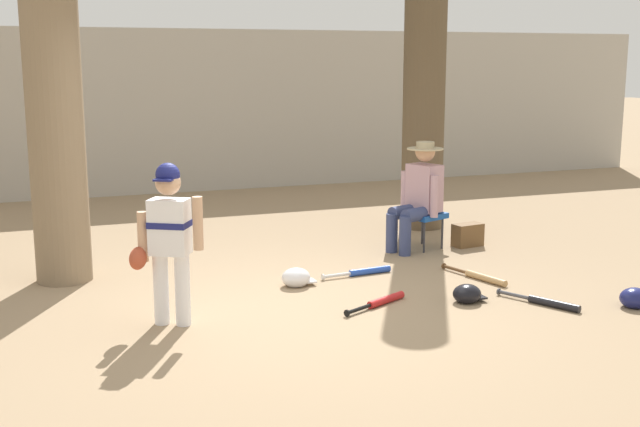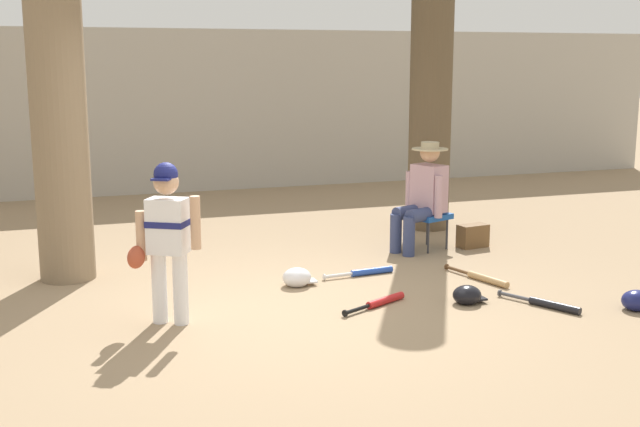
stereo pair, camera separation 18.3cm
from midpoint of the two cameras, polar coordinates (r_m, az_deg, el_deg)
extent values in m
plane|color=#937A5B|center=(6.79, -2.72, -7.05)|extent=(60.00, 60.00, 0.00)
cube|color=#ADA89E|center=(13.01, -11.93, 7.09)|extent=(18.00, 0.36, 2.56)
cylinder|color=#7F6B51|center=(7.89, -19.30, 12.71)|extent=(0.52, 0.52, 4.85)
cone|color=#7F6B51|center=(8.16, -18.24, -4.51)|extent=(0.78, 0.78, 0.31)
cylinder|color=brown|center=(10.03, 6.93, 10.95)|extent=(0.52, 0.52, 4.23)
cone|color=brown|center=(10.24, 6.66, -0.95)|extent=(0.80, 0.80, 0.31)
cylinder|color=white|center=(6.50, -10.52, -5.36)|extent=(0.12, 0.12, 0.58)
cylinder|color=white|center=(6.57, -12.00, -5.26)|extent=(0.12, 0.12, 0.58)
cube|color=white|center=(6.41, -11.43, -0.93)|extent=(0.36, 0.33, 0.44)
cube|color=navy|center=(6.41, -11.44, -0.74)|extent=(0.37, 0.34, 0.05)
sphere|color=tan|center=(6.35, -11.55, 2.16)|extent=(0.20, 0.20, 0.20)
sphere|color=navy|center=(6.34, -11.57, 2.70)|extent=(0.19, 0.19, 0.19)
cube|color=navy|center=(6.27, -11.86, 2.35)|extent=(0.17, 0.16, 0.02)
cylinder|color=tan|center=(6.30, -9.48, -0.69)|extent=(0.11, 0.11, 0.42)
cylinder|color=tan|center=(6.47, -13.26, -1.62)|extent=(0.11, 0.11, 0.40)
ellipsoid|color=#AD472D|center=(6.46, -13.58, -3.11)|extent=(0.22, 0.25, 0.18)
cube|color=#194C9E|center=(9.02, 6.79, -0.11)|extent=(0.51, 0.51, 0.06)
cylinder|color=#333338|center=(8.85, 6.82, -1.58)|extent=(0.02, 0.02, 0.38)
cylinder|color=#333338|center=(9.05, 5.42, -1.28)|extent=(0.02, 0.02, 0.38)
cylinder|color=#333338|center=(9.07, 8.10, -1.31)|extent=(0.02, 0.02, 0.38)
cylinder|color=#333338|center=(9.26, 6.71, -1.02)|extent=(0.02, 0.02, 0.38)
cylinder|color=navy|center=(8.70, 5.46, -1.60)|extent=(0.13, 0.13, 0.43)
cylinder|color=navy|center=(8.84, 4.53, -1.39)|extent=(0.13, 0.13, 0.43)
cylinder|color=navy|center=(8.80, 6.39, -0.05)|extent=(0.43, 0.28, 0.15)
cylinder|color=navy|center=(8.93, 5.45, 0.13)|extent=(0.43, 0.28, 0.15)
cube|color=#B28C99|center=(8.96, 6.83, 1.83)|extent=(0.35, 0.42, 0.52)
cylinder|color=#B28C99|center=(8.77, 7.53, 1.22)|extent=(0.12, 0.12, 0.46)
cylinder|color=#B28C99|center=(9.07, 5.46, 1.58)|extent=(0.12, 0.12, 0.46)
sphere|color=tan|center=(8.91, 6.89, 4.37)|extent=(0.22, 0.22, 0.22)
cylinder|color=tan|center=(8.91, 6.90, 4.58)|extent=(0.40, 0.40, 0.02)
cylinder|color=tan|center=(8.90, 6.90, 4.79)|extent=(0.20, 0.20, 0.09)
cube|color=brown|center=(9.24, 9.88, -1.51)|extent=(0.36, 0.23, 0.26)
cylinder|color=#2347AD|center=(7.96, 2.90, -4.09)|extent=(0.45, 0.11, 0.07)
cylinder|color=silver|center=(7.80, 0.52, -4.40)|extent=(0.30, 0.06, 0.03)
cylinder|color=silver|center=(7.74, -0.47, -4.53)|extent=(0.02, 0.06, 0.06)
cylinder|color=tan|center=(7.83, 11.04, -4.54)|extent=(0.19, 0.49, 0.07)
cylinder|color=brown|center=(8.11, 8.95, -3.94)|extent=(0.11, 0.32, 0.03)
cylinder|color=brown|center=(8.22, 8.15, -3.71)|extent=(0.06, 0.03, 0.06)
cylinder|color=red|center=(7.04, 3.97, -6.13)|extent=(0.43, 0.25, 0.07)
cylinder|color=black|center=(6.77, 1.97, -6.80)|extent=(0.28, 0.16, 0.03)
cylinder|color=black|center=(6.67, 1.13, -7.09)|extent=(0.04, 0.06, 0.06)
cylinder|color=black|center=(7.17, 15.58, -6.19)|extent=(0.26, 0.44, 0.07)
cylinder|color=#4C4C51|center=(7.34, 12.91, -5.66)|extent=(0.17, 0.29, 0.03)
cylinder|color=#4C4C51|center=(7.42, 11.88, -5.45)|extent=(0.06, 0.04, 0.06)
ellipsoid|color=black|center=(7.14, 9.67, -5.65)|extent=(0.25, 0.23, 0.17)
cube|color=black|center=(7.21, 10.50, -5.85)|extent=(0.10, 0.13, 0.02)
ellipsoid|color=navy|center=(7.38, 20.79, -5.64)|extent=(0.27, 0.24, 0.18)
ellipsoid|color=silver|center=(7.54, -2.41, -4.57)|extent=(0.27, 0.25, 0.19)
cube|color=silver|center=(7.59, -1.47, -4.80)|extent=(0.11, 0.14, 0.02)
camera|label=1|loc=(0.09, -90.74, -0.14)|focal=45.09mm
camera|label=2|loc=(0.09, 89.26, 0.14)|focal=45.09mm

